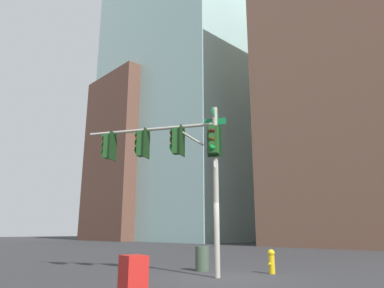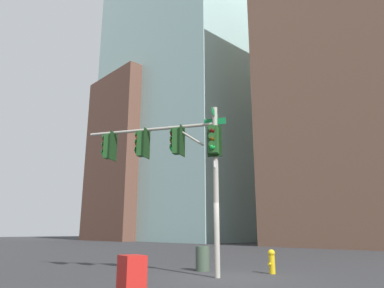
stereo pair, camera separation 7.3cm
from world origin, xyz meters
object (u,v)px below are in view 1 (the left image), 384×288
(fire_hydrant, at_px, (272,260))
(newspaper_box, at_px, (133,282))
(signal_pole_assembly, at_px, (171,151))
(litter_bin, at_px, (202,258))

(fire_hydrant, xyz_separation_m, newspaper_box, (7.24, 1.56, 0.05))
(fire_hydrant, relative_size, newspaper_box, 0.83)
(fire_hydrant, bearing_deg, signal_pole_assembly, -32.99)
(fire_hydrant, distance_m, litter_bin, 2.72)
(signal_pole_assembly, bearing_deg, litter_bin, -109.65)
(litter_bin, bearing_deg, signal_pole_assembly, 10.14)
(signal_pole_assembly, relative_size, newspaper_box, 5.79)
(litter_bin, bearing_deg, fire_hydrant, 116.26)
(newspaper_box, bearing_deg, signal_pole_assembly, -126.64)
(fire_hydrant, bearing_deg, newspaper_box, 12.13)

